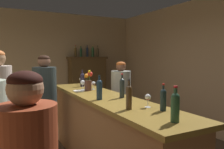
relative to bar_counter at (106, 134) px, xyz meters
The scene contains 23 objects.
wall_back 3.78m from the bar_counter, 96.47° to the left, with size 5.97×0.12×2.84m, color tan.
wall_right 2.72m from the bar_counter, ahead, with size 0.12×7.16×2.84m, color tan.
bar_counter is the anchor object (origin of this frame).
display_cabinet 3.51m from the bar_counter, 72.60° to the left, with size 1.11×0.46×1.61m.
wine_bottle_malbec 1.31m from the bar_counter, 86.17° to the left, with size 0.08×0.08×0.31m.
wine_bottle_riesling 1.52m from the bar_counter, 90.89° to the right, with size 0.07×0.07×0.31m.
wine_bottle_merlot 1.21m from the bar_counter, 81.21° to the right, with size 0.06×0.06×0.28m.
wine_bottle_rose 0.72m from the bar_counter, 135.45° to the right, with size 0.07×0.07×0.32m.
wine_bottle_pinot 1.05m from the bar_counter, 98.60° to the right, with size 0.06×0.06×0.32m.
wine_bottle_chardonnay 0.72m from the bar_counter, 50.97° to the right, with size 0.07×0.07×0.33m.
wine_glass_front 0.97m from the bar_counter, 95.26° to the left, with size 0.08×0.08×0.16m.
wine_glass_mid 1.54m from the bar_counter, 83.73° to the left, with size 0.07×0.07×0.14m.
wine_glass_rear 1.04m from the bar_counter, 82.21° to the right, with size 0.07×0.07×0.15m.
wine_glass_spare 0.94m from the bar_counter, 80.85° to the left, with size 0.07×0.07×0.13m.
flower_arrangement 0.91m from the bar_counter, 91.49° to the left, with size 0.15×0.13×0.34m.
cheese_plate 0.84m from the bar_counter, 105.09° to the left, with size 0.19×0.19×0.01m, color white.
display_bottle_left 3.62m from the bar_counter, 78.21° to the left, with size 0.06×0.06×0.33m.
display_bottle_midleft 3.65m from the bar_counter, 75.61° to the left, with size 0.07×0.07×0.32m.
display_bottle_center 3.71m from the bar_counter, 72.55° to the left, with size 0.07×0.07×0.33m.
display_bottle_midright 3.76m from the bar_counter, 69.93° to the left, with size 0.07×0.07×0.32m.
display_bottle_right 3.81m from the bar_counter, 67.59° to the left, with size 0.07×0.07×0.33m.
patron_tall 1.18m from the bar_counter, 124.91° to the left, with size 0.37×0.37×1.64m.
bartender 1.21m from the bar_counter, 49.65° to the left, with size 0.37×0.37×1.53m.
Camera 1 is at (-0.94, -2.84, 1.63)m, focal length 36.13 mm.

